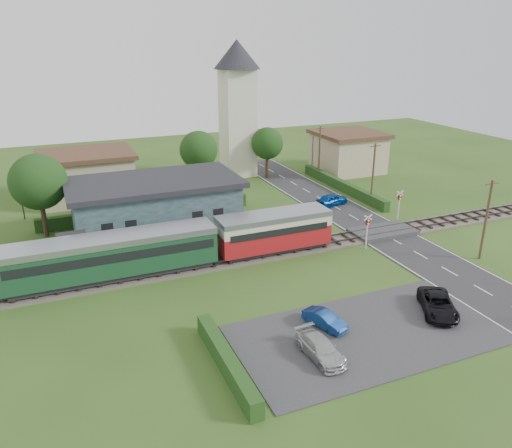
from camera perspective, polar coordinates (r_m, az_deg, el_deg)
name	(u,v)px	position (r m, az deg, el deg)	size (l,w,h in m)	color
ground	(300,259)	(43.20, 5.08, -3.96)	(120.00, 120.00, 0.00)	#2D4C19
railway_track	(290,249)	(44.77, 3.90, -2.85)	(76.00, 3.20, 0.49)	#4C443D
road	(395,241)	(48.36, 15.65, -1.88)	(6.00, 70.00, 0.05)	#28282B
car_park	(366,334)	(33.55, 12.49, -12.16)	(17.00, 9.00, 0.08)	#333335
crossing_deck	(383,232)	(49.74, 14.27, -0.86)	(6.20, 3.40, 0.45)	#333335
platform	(172,252)	(44.39, -9.63, -3.16)	(30.00, 3.00, 0.45)	gray
equipment_hut	(73,250)	(42.94, -20.17, -2.84)	(2.30, 2.30, 2.55)	beige
station_building	(155,206)	(48.82, -11.43, 2.05)	(16.00, 9.00, 5.30)	#27393E
train	(69,262)	(39.82, -20.55, -4.07)	(43.20, 2.90, 3.40)	#232328
church_tower	(237,99)	(67.33, -2.14, 14.10)	(6.00, 6.00, 17.60)	beige
house_west	(87,175)	(61.56, -18.75, 5.34)	(10.80, 8.80, 5.50)	tan
house_east	(348,151)	(71.80, 10.49, 8.18)	(8.80, 8.80, 5.50)	tan
hedge_carpark	(227,362)	(29.49, -3.35, -15.44)	(0.80, 9.00, 1.20)	#193814
hedge_roadside	(342,186)	(62.76, 9.84, 4.34)	(0.80, 18.00, 1.20)	#193814
hedge_station	(148,212)	(53.67, -12.28, 1.40)	(22.00, 0.80, 1.30)	#193814
tree_a	(38,182)	(50.17, -23.63, 4.42)	(5.20, 5.20, 8.00)	#332316
tree_b	(199,150)	(61.30, -6.58, 8.38)	(4.60, 4.60, 7.34)	#332316
tree_c	(267,144)	(66.60, 1.30, 9.18)	(4.20, 4.20, 6.78)	#332316
utility_pole_b	(486,219)	(45.85, 24.80, 0.50)	(1.40, 0.22, 7.00)	#473321
utility_pole_c	(373,173)	(57.20, 13.23, 5.64)	(1.40, 0.22, 7.00)	#473321
utility_pole_d	(319,152)	(66.97, 7.25, 8.19)	(1.40, 0.22, 7.00)	#473321
crossing_signal_near	(367,227)	(45.23, 12.61, -0.30)	(0.84, 0.28, 3.28)	silver
crossing_signal_far	(399,201)	(53.01, 16.06, 2.51)	(0.84, 0.28, 3.28)	silver
streetlamp_west	(20,191)	(56.65, -25.36, 3.40)	(0.30, 0.30, 5.15)	#3F3F47
streetlamp_east	(313,148)	(72.21, 6.50, 8.66)	(0.30, 0.30, 5.15)	#3F3F47
car_on_road	(332,199)	(56.78, 8.66, 2.79)	(1.58, 3.93, 1.34)	#053991
car_park_blue	(325,319)	(33.49, 7.87, -10.76)	(1.11, 3.18, 1.05)	navy
car_park_silver	(320,348)	(30.64, 7.37, -13.90)	(1.62, 4.00, 1.16)	#B4B4B5
car_park_dark	(438,304)	(36.85, 20.08, -8.61)	(2.10, 4.55, 1.27)	black
pedestrian_near	(231,235)	(44.66, -2.92, -1.30)	(0.58, 0.38, 1.60)	gray
pedestrian_far	(98,253)	(42.85, -17.58, -3.17)	(0.86, 0.67, 1.76)	gray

